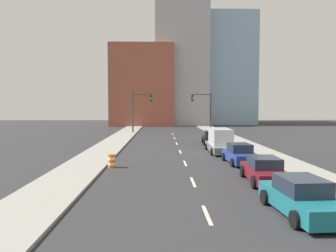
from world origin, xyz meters
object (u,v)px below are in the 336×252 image
(sedan_blue, at_px, (240,154))
(sedan_teal, at_px, (301,198))
(sedan_maroon, at_px, (264,171))
(sedan_black, at_px, (212,138))
(traffic_signal_left, at_px, (138,107))
(traffic_signal_right, at_px, (206,107))
(box_truck_gray, at_px, (220,141))
(traffic_barrel, at_px, (112,161))

(sedan_blue, bearing_deg, sedan_teal, -94.34)
(sedan_maroon, distance_m, sedan_blue, 6.22)
(sedan_black, bearing_deg, traffic_signal_left, 124.50)
(traffic_signal_right, xyz_separation_m, box_truck_gray, (-1.68, -22.51, -3.16))
(sedan_teal, bearing_deg, sedan_maroon, 83.69)
(traffic_signal_right, relative_size, sedan_teal, 1.40)
(box_truck_gray, bearing_deg, sedan_maroon, -87.91)
(traffic_signal_left, xyz_separation_m, sedan_black, (9.59, -15.61, -3.54))
(box_truck_gray, bearing_deg, sedan_teal, -89.34)
(traffic_barrel, relative_size, sedan_maroon, 0.20)
(traffic_signal_left, xyz_separation_m, traffic_barrel, (0.21, -29.88, -3.75))
(traffic_signal_right, bearing_deg, traffic_barrel, -109.83)
(traffic_signal_left, height_order, sedan_maroon, traffic_signal_left)
(sedan_black, bearing_deg, sedan_teal, -87.58)
(sedan_teal, height_order, sedan_blue, same)
(traffic_barrel, relative_size, sedan_black, 0.22)
(sedan_blue, bearing_deg, box_truck_gray, 91.50)
(sedan_blue, height_order, sedan_black, sedan_blue)
(traffic_signal_right, relative_size, traffic_barrel, 7.04)
(traffic_barrel, xyz_separation_m, sedan_black, (9.37, 14.28, 0.21))
(traffic_barrel, distance_m, sedan_black, 17.08)
(sedan_black, bearing_deg, traffic_barrel, -120.35)
(traffic_barrel, distance_m, sedan_maroon, 10.56)
(sedan_maroon, height_order, sedan_black, sedan_black)
(sedan_teal, height_order, box_truck_gray, box_truck_gray)
(traffic_signal_left, height_order, traffic_signal_right, same)
(sedan_teal, bearing_deg, sedan_blue, 84.83)
(traffic_barrel, distance_m, box_truck_gray, 11.72)
(traffic_signal_left, relative_size, sedan_black, 1.53)
(traffic_barrel, xyz_separation_m, box_truck_gray, (9.10, 7.37, 0.59))
(traffic_signal_left, relative_size, sedan_maroon, 1.43)
(sedan_teal, bearing_deg, sedan_black, 86.08)
(traffic_barrel, height_order, sedan_teal, sedan_teal)
(traffic_signal_left, relative_size, traffic_barrel, 7.04)
(traffic_signal_left, height_order, sedan_blue, traffic_signal_left)
(box_truck_gray, bearing_deg, sedan_black, 88.20)
(traffic_signal_left, bearing_deg, sedan_teal, -76.90)
(traffic_signal_left, xyz_separation_m, traffic_signal_right, (10.99, 0.00, 0.00))
(traffic_signal_right, relative_size, sedan_blue, 1.47)
(traffic_signal_right, bearing_deg, traffic_signal_left, 180.00)
(traffic_signal_right, distance_m, sedan_blue, 28.65)
(traffic_signal_left, bearing_deg, box_truck_gray, -67.53)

